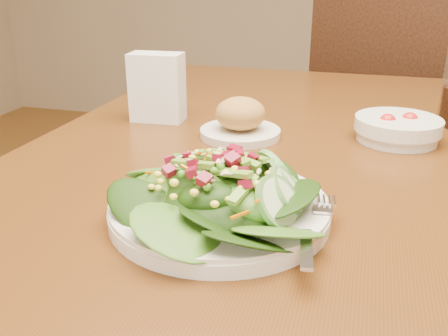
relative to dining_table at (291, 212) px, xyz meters
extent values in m
cube|color=#4A2D0B|center=(0.00, 0.00, 0.08)|extent=(0.90, 1.40, 0.04)
cylinder|color=#371B0F|center=(-0.39, 0.64, -0.29)|extent=(0.07, 0.07, 0.71)
cube|color=#371B0F|center=(0.18, 1.08, -0.18)|extent=(0.56, 0.56, 0.04)
cylinder|color=#371B0F|center=(0.42, 1.21, -0.43)|extent=(0.04, 0.04, 0.45)
cylinder|color=#371B0F|center=(0.04, 1.32, -0.43)|extent=(0.04, 0.04, 0.45)
cylinder|color=#371B0F|center=(0.32, 0.84, -0.43)|extent=(0.04, 0.04, 0.45)
cylinder|color=#371B0F|center=(-0.06, 0.94, -0.43)|extent=(0.04, 0.04, 0.45)
cube|color=#371B0F|center=(0.13, 0.87, 0.09)|extent=(0.43, 0.14, 0.50)
cylinder|color=silver|center=(-0.06, -0.24, 0.11)|extent=(0.26, 0.26, 0.02)
ellipsoid|color=black|center=(-0.06, -0.24, 0.14)|extent=(0.18, 0.18, 0.04)
cube|color=silver|center=(0.06, -0.27, 0.12)|extent=(0.05, 0.18, 0.01)
cylinder|color=silver|center=(-0.11, 0.07, 0.11)|extent=(0.14, 0.14, 0.01)
ellipsoid|color=#A26F35|center=(-0.11, 0.07, 0.14)|extent=(0.09, 0.09, 0.06)
cylinder|color=silver|center=(0.16, 0.12, 0.12)|extent=(0.15, 0.15, 0.04)
sphere|color=red|center=(0.18, 0.13, 0.13)|extent=(0.03, 0.03, 0.03)
sphere|color=red|center=(0.14, 0.11, 0.13)|extent=(0.03, 0.03, 0.03)
cube|color=white|center=(-0.29, 0.12, 0.17)|extent=(0.10, 0.06, 0.13)
cube|color=white|center=(-0.29, 0.12, 0.18)|extent=(0.09, 0.05, 0.11)
camera|label=1|loc=(0.10, -0.75, 0.38)|focal=40.00mm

